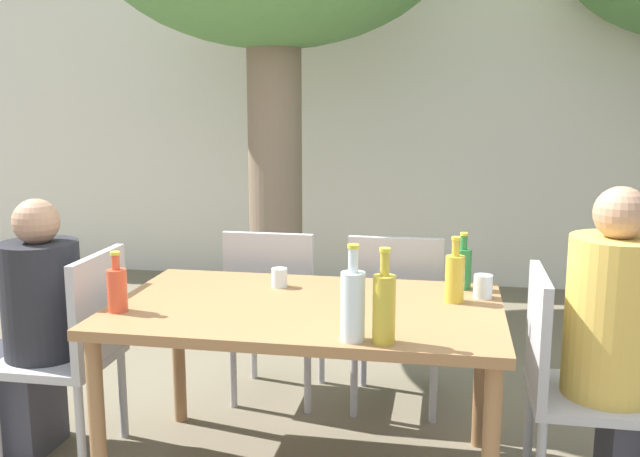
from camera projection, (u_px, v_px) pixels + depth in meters
name	position (u px, v px, depth m)	size (l,w,h in m)	color
cafe_building_wall	(385.00, 114.00, 5.82)	(10.00, 0.08, 2.80)	white
dining_table_front	(306.00, 323.00, 2.81)	(1.52, 0.92, 0.73)	#996B42
patio_chair_0	(77.00, 343.00, 3.02)	(0.44, 0.44, 0.90)	#B2B2B7
patio_chair_1	(567.00, 376.00, 2.67)	(0.44, 0.44, 0.90)	#B2B2B7
patio_chair_2	(274.00, 306.00, 3.56)	(0.44, 0.44, 0.90)	#B2B2B7
patio_chair_3	(396.00, 312.00, 3.46)	(0.44, 0.44, 0.90)	#B2B2B7
person_seated_0	(25.00, 343.00, 3.06)	(0.56, 0.33, 1.12)	#383842
person_seated_1	(633.00, 370.00, 2.62)	(0.57, 0.34, 1.23)	#383842
green_bottle_0	(463.00, 267.00, 3.02)	(0.07, 0.07, 0.24)	#287A38
oil_cruet_1	(384.00, 306.00, 2.34)	(0.08, 0.08, 0.32)	gold
oil_cruet_2	(455.00, 277.00, 2.82)	(0.08, 0.08, 0.26)	gold
water_bottle_3	(353.00, 304.00, 2.37)	(0.08, 0.08, 0.33)	silver
soda_bottle_4	(117.00, 288.00, 2.70)	(0.08, 0.08, 0.23)	#DB4C2D
drinking_glass_0	(279.00, 278.00, 3.05)	(0.07, 0.07, 0.08)	silver
drinking_glass_1	(483.00, 286.00, 2.88)	(0.08, 0.08, 0.10)	silver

